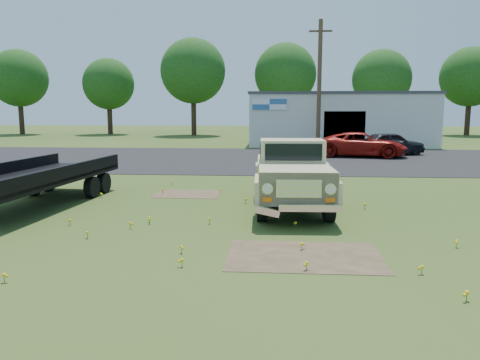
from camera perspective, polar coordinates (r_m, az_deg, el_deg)
name	(u,v)px	position (r m, az deg, el deg)	size (l,w,h in m)	color
ground	(239,219)	(12.22, -0.11, -4.81)	(140.00, 140.00, 0.00)	#324C18
asphalt_lot	(259,159)	(27.01, 2.30, 2.58)	(90.00, 14.00, 0.02)	black
dirt_patch_a	(304,256)	(9.31, 7.83, -9.20)	(3.00, 2.00, 0.01)	#473926
dirt_patch_b	(188,194)	(15.88, -6.37, -1.73)	(2.20, 1.60, 0.01)	#473926
commercial_building	(338,118)	(39.18, 11.80, 7.36)	(14.20, 8.20, 4.15)	silver
utility_pole_mid	(319,84)	(34.04, 9.64, 11.47)	(1.60, 0.30, 9.00)	#4E3424
treeline_a	(19,78)	(59.46, -25.37, 11.14)	(6.40, 6.40, 9.52)	#332317
treeline_b	(108,84)	(56.20, -15.74, 11.18)	(5.76, 5.76, 8.57)	#332317
treeline_c	(193,71)	(52.28, -5.74, 13.07)	(7.04, 7.04, 10.47)	#332317
treeline_d	(285,74)	(52.50, 5.55, 12.70)	(6.72, 6.72, 10.00)	#332317
treeline_e	(382,79)	(52.14, 16.87, 11.71)	(6.08, 6.08, 9.04)	#332317
treeline_f	(471,77)	(57.48, 26.29, 11.20)	(6.40, 6.40, 9.52)	#332317
vintage_pickup_truck	(291,174)	(13.55, 6.28, 0.77)	(2.14, 5.50, 2.00)	#CFB88B
flatbed_trailer	(33,173)	(14.97, -23.87, 0.75)	(2.39, 7.18, 1.96)	black
red_pickup	(362,145)	(29.05, 14.60, 4.18)	(2.42, 5.26, 1.46)	maroon
dark_sedan	(390,144)	(30.69, 17.87, 4.24)	(1.69, 4.21, 1.43)	black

